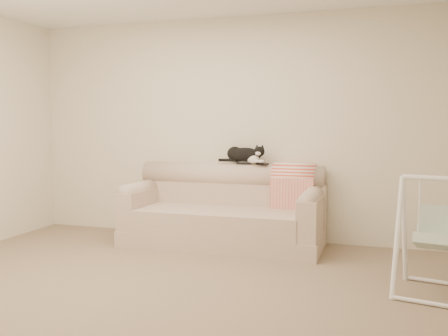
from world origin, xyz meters
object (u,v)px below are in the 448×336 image
object	(u,v)px
sofa	(224,213)
tuxedo_cat	(245,155)
remote_a	(244,163)
remote_b	(262,164)
baby_swing	(437,236)

from	to	relation	value
sofa	tuxedo_cat	xyz separation A→B (m)	(0.17, 0.25, 0.65)
remote_a	remote_b	distance (m)	0.22
remote_b	tuxedo_cat	size ratio (longest dim) A/B	0.29
baby_swing	sofa	bearing A→B (deg)	152.54
remote_a	tuxedo_cat	distance (m)	0.10
sofa	remote_a	bearing A→B (deg)	54.21
remote_a	tuxedo_cat	world-z (taller)	tuxedo_cat
remote_b	tuxedo_cat	world-z (taller)	tuxedo_cat
sofa	tuxedo_cat	size ratio (longest dim) A/B	3.87
baby_swing	remote_a	bearing A→B (deg)	145.66
remote_a	remote_b	world-z (taller)	remote_a
sofa	tuxedo_cat	world-z (taller)	tuxedo_cat
remote_a	baby_swing	xyz separation A→B (m)	(1.94, -1.32, -0.43)
sofa	baby_swing	world-z (taller)	baby_swing
tuxedo_cat	baby_swing	xyz separation A→B (m)	(1.94, -1.35, -0.53)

